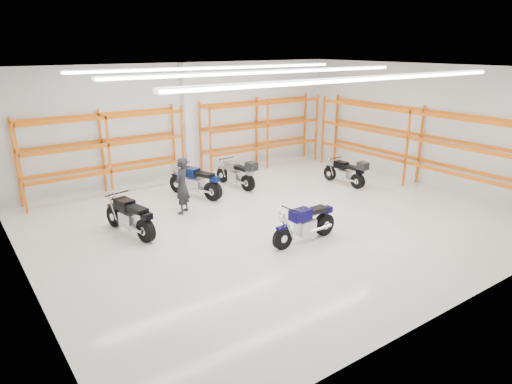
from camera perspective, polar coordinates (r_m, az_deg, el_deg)
ground at (r=14.12m, az=2.70°, el=-3.45°), size 14.00×14.00×0.00m
room_shell at (r=13.30m, az=2.84°, el=9.88°), size 14.02×12.02×4.51m
motorcycle_main at (r=12.50m, az=6.41°, el=-3.97°), size 2.18×0.72×1.07m
motorcycle_back_a at (r=13.27m, az=-15.38°, el=-3.12°), size 0.82×2.25×1.11m
motorcycle_back_b at (r=16.13m, az=-7.40°, el=1.18°), size 1.07×2.21×1.14m
motorcycle_back_c at (r=17.08m, az=-2.27°, el=2.28°), size 0.73×2.18×1.12m
motorcycle_back_d at (r=17.70m, az=11.34°, el=2.39°), size 0.65×2.05×1.05m
standing_man at (r=14.56m, az=-9.25°, el=0.79°), size 0.79×0.76×1.82m
structural_column at (r=18.31m, az=-8.59°, el=8.65°), size 0.32×0.32×4.50m
pallet_racking_back_left at (r=16.84m, az=-18.37°, el=5.52°), size 5.67×0.87×3.00m
pallet_racking_back_right at (r=19.85m, az=0.77°, el=8.20°), size 5.67×0.87×3.00m
pallet_racking_side at (r=18.20m, az=19.20°, el=6.41°), size 0.87×9.07×3.00m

